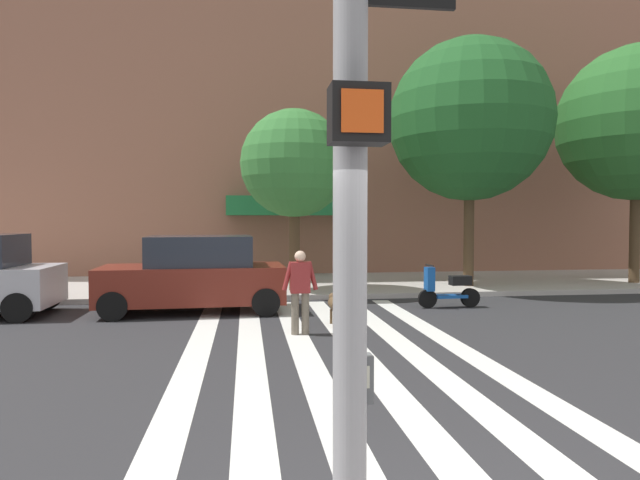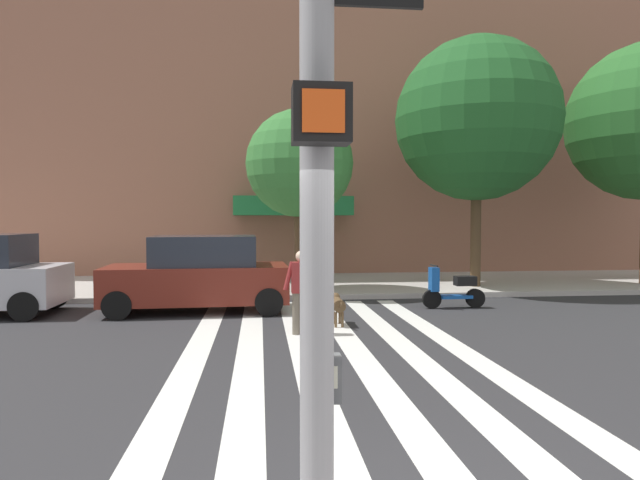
{
  "view_description": "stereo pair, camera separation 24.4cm",
  "coord_description": "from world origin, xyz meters",
  "px_view_note": "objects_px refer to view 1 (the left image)",
  "views": [
    {
      "loc": [
        -1.56,
        -3.47,
        2.25
      ],
      "look_at": [
        -0.24,
        6.21,
        1.88
      ],
      "focal_mm": 30.61,
      "sensor_mm": 36.0,
      "label": 1
    },
    {
      "loc": [
        -1.32,
        -3.5,
        2.25
      ],
      "look_at": [
        -0.24,
        6.21,
        1.88
      ],
      "focal_mm": 30.61,
      "sensor_mm": 36.0,
      "label": 2
    }
  ],
  "objects_px": {
    "dog_on_leash": "(335,304)",
    "street_tree_further": "(637,124)",
    "parked_scooter": "(449,289)",
    "parking_meter_curbside": "(359,441)",
    "street_tree_middle": "(470,120)",
    "parked_car_behind_first": "(195,275)",
    "street_tree_nearest": "(294,164)",
    "pedestrian_dog_walker": "(300,287)"
  },
  "relations": [
    {
      "from": "pedestrian_dog_walker",
      "to": "dog_on_leash",
      "type": "distance_m",
      "value": 1.29
    },
    {
      "from": "parking_meter_curbside",
      "to": "dog_on_leash",
      "type": "bearing_deg",
      "value": 81.5
    },
    {
      "from": "street_tree_middle",
      "to": "parked_scooter",
      "type": "bearing_deg",
      "value": -120.49
    },
    {
      "from": "street_tree_further",
      "to": "pedestrian_dog_walker",
      "type": "distance_m",
      "value": 13.93
    },
    {
      "from": "parked_scooter",
      "to": "street_tree_further",
      "type": "relative_size",
      "value": 0.21
    },
    {
      "from": "street_tree_middle",
      "to": "street_tree_further",
      "type": "bearing_deg",
      "value": 1.07
    },
    {
      "from": "parking_meter_curbside",
      "to": "street_tree_middle",
      "type": "relative_size",
      "value": 0.18
    },
    {
      "from": "parked_scooter",
      "to": "pedestrian_dog_walker",
      "type": "distance_m",
      "value": 4.93
    },
    {
      "from": "pedestrian_dog_walker",
      "to": "parking_meter_curbside",
      "type": "bearing_deg",
      "value": -93.23
    },
    {
      "from": "street_tree_nearest",
      "to": "street_tree_middle",
      "type": "relative_size",
      "value": 0.69
    },
    {
      "from": "parking_meter_curbside",
      "to": "parked_scooter",
      "type": "xyz_separation_m",
      "value": [
        4.51,
        10.35,
        -0.55
      ]
    },
    {
      "from": "dog_on_leash",
      "to": "street_tree_further",
      "type": "bearing_deg",
      "value": 25.19
    },
    {
      "from": "dog_on_leash",
      "to": "parked_scooter",
      "type": "bearing_deg",
      "value": 30.09
    },
    {
      "from": "pedestrian_dog_walker",
      "to": "dog_on_leash",
      "type": "relative_size",
      "value": 1.67
    },
    {
      "from": "parked_car_behind_first",
      "to": "parked_scooter",
      "type": "distance_m",
      "value": 6.36
    },
    {
      "from": "parked_scooter",
      "to": "street_tree_further",
      "type": "bearing_deg",
      "value": 22.98
    },
    {
      "from": "parked_car_behind_first",
      "to": "parked_scooter",
      "type": "relative_size",
      "value": 2.7
    },
    {
      "from": "parking_meter_curbside",
      "to": "pedestrian_dog_walker",
      "type": "bearing_deg",
      "value": 86.77
    },
    {
      "from": "street_tree_further",
      "to": "pedestrian_dog_walker",
      "type": "xyz_separation_m",
      "value": [
        -11.75,
        -5.98,
        -4.48
      ]
    },
    {
      "from": "parked_scooter",
      "to": "street_tree_nearest",
      "type": "relative_size",
      "value": 0.31
    },
    {
      "from": "street_tree_further",
      "to": "dog_on_leash",
      "type": "height_order",
      "value": "street_tree_further"
    },
    {
      "from": "parked_car_behind_first",
      "to": "parked_scooter",
      "type": "height_order",
      "value": "parked_car_behind_first"
    },
    {
      "from": "parked_scooter",
      "to": "dog_on_leash",
      "type": "distance_m",
      "value": 3.75
    },
    {
      "from": "street_tree_further",
      "to": "parking_meter_curbside",
      "type": "bearing_deg",
      "value": -131.84
    },
    {
      "from": "parked_car_behind_first",
      "to": "street_tree_further",
      "type": "xyz_separation_m",
      "value": [
        14.02,
        3.05,
        4.5
      ]
    },
    {
      "from": "parked_car_behind_first",
      "to": "dog_on_leash",
      "type": "relative_size",
      "value": 4.49
    },
    {
      "from": "parked_car_behind_first",
      "to": "pedestrian_dog_walker",
      "type": "height_order",
      "value": "parked_car_behind_first"
    },
    {
      "from": "dog_on_leash",
      "to": "parked_car_behind_first",
      "type": "bearing_deg",
      "value": 146.19
    },
    {
      "from": "parking_meter_curbside",
      "to": "parked_scooter",
      "type": "relative_size",
      "value": 0.83
    },
    {
      "from": "parking_meter_curbside",
      "to": "street_tree_middle",
      "type": "bearing_deg",
      "value": 64.77
    },
    {
      "from": "street_tree_nearest",
      "to": "street_tree_middle",
      "type": "height_order",
      "value": "street_tree_middle"
    },
    {
      "from": "street_tree_nearest",
      "to": "pedestrian_dog_walker",
      "type": "relative_size",
      "value": 3.25
    },
    {
      "from": "parked_car_behind_first",
      "to": "pedestrian_dog_walker",
      "type": "distance_m",
      "value": 3.7
    },
    {
      "from": "street_tree_middle",
      "to": "pedestrian_dog_walker",
      "type": "distance_m",
      "value": 9.44
    },
    {
      "from": "parked_scooter",
      "to": "dog_on_leash",
      "type": "bearing_deg",
      "value": -149.91
    },
    {
      "from": "street_tree_nearest",
      "to": "parked_car_behind_first",
      "type": "bearing_deg",
      "value": -135.4
    },
    {
      "from": "parked_car_behind_first",
      "to": "parked_scooter",
      "type": "xyz_separation_m",
      "value": [
        6.34,
        -0.2,
        -0.42
      ]
    },
    {
      "from": "parking_meter_curbside",
      "to": "dog_on_leash",
      "type": "xyz_separation_m",
      "value": [
        1.27,
        8.47,
        -0.59
      ]
    },
    {
      "from": "parking_meter_curbside",
      "to": "dog_on_leash",
      "type": "distance_m",
      "value": 8.59
    },
    {
      "from": "parking_meter_curbside",
      "to": "parked_scooter",
      "type": "height_order",
      "value": "parking_meter_curbside"
    },
    {
      "from": "parking_meter_curbside",
      "to": "street_tree_further",
      "type": "xyz_separation_m",
      "value": [
        12.18,
        13.61,
        4.37
      ]
    },
    {
      "from": "parked_car_behind_first",
      "to": "dog_on_leash",
      "type": "distance_m",
      "value": 3.76
    }
  ]
}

